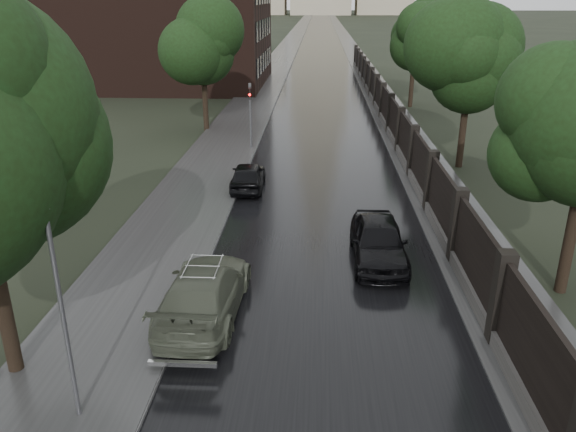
# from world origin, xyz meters

# --- Properties ---
(road) EXTENTS (8.00, 420.00, 0.02)m
(road) POSITION_xyz_m (0.00, 190.00, 0.01)
(road) COLOR black
(road) RESTS_ON ground
(sidewalk_left) EXTENTS (4.00, 420.00, 0.16)m
(sidewalk_left) POSITION_xyz_m (-6.00, 190.00, 0.08)
(sidewalk_left) COLOR #2D2D2D
(sidewalk_left) RESTS_ON ground
(verge_right) EXTENTS (3.00, 420.00, 0.08)m
(verge_right) POSITION_xyz_m (5.50, 190.00, 0.04)
(verge_right) COLOR #2D2D2D
(verge_right) RESTS_ON ground
(fence_right) EXTENTS (0.45, 75.72, 2.70)m
(fence_right) POSITION_xyz_m (4.60, 32.01, 1.01)
(fence_right) COLOR #383533
(fence_right) RESTS_ON ground
(tree_left_far) EXTENTS (4.25, 4.25, 7.39)m
(tree_left_far) POSITION_xyz_m (-8.00, 30.00, 5.24)
(tree_left_far) COLOR black
(tree_left_far) RESTS_ON ground
(tree_right_b) EXTENTS (4.08, 4.08, 7.01)m
(tree_right_b) POSITION_xyz_m (7.50, 22.00, 4.95)
(tree_right_b) COLOR black
(tree_right_b) RESTS_ON ground
(tree_right_c) EXTENTS (4.08, 4.08, 7.01)m
(tree_right_c) POSITION_xyz_m (7.50, 40.00, 4.95)
(tree_right_c) COLOR black
(tree_right_c) RESTS_ON ground
(lamp_post) EXTENTS (0.25, 0.12, 5.11)m
(lamp_post) POSITION_xyz_m (-5.40, 1.50, 2.67)
(lamp_post) COLOR #59595E
(lamp_post) RESTS_ON ground
(traffic_light) EXTENTS (0.16, 0.32, 4.00)m
(traffic_light) POSITION_xyz_m (-4.30, 24.99, 2.40)
(traffic_light) COLOR #59595E
(traffic_light) RESTS_ON ground
(volga_sedan) EXTENTS (2.31, 5.34, 1.53)m
(volga_sedan) POSITION_xyz_m (-3.47, 6.01, 0.77)
(volga_sedan) COLOR #4B5141
(volga_sedan) RESTS_ON ground
(hatchback_left) EXTENTS (1.67, 3.91, 1.32)m
(hatchback_left) POSITION_xyz_m (-3.60, 17.58, 0.66)
(hatchback_left) COLOR black
(hatchback_left) RESTS_ON ground
(car_right_near) EXTENTS (1.86, 4.58, 1.56)m
(car_right_near) POSITION_xyz_m (1.91, 9.87, 0.78)
(car_right_near) COLOR black
(car_right_near) RESTS_ON ground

